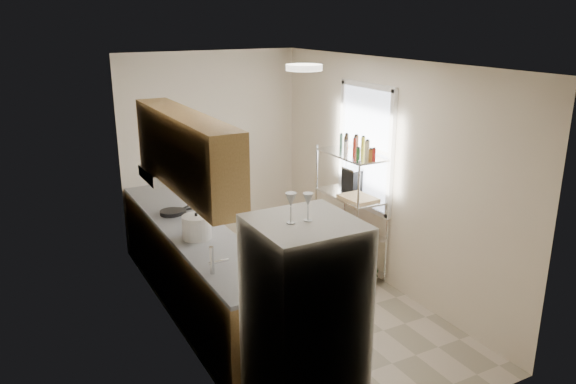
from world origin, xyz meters
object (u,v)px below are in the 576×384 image
Objects in this scene: cutting_board at (358,198)px; espresso_machine at (352,178)px; refrigerator at (304,332)px; frying_pan_large at (171,212)px; rice_cooker at (197,227)px.

espresso_machine is at bearing 65.98° from cutting_board.
refrigerator is 2.70m from cutting_board.
frying_pan_large is at bearing 163.34° from espresso_machine.
cutting_board is (1.95, -0.02, 0.01)m from rice_cooker.
rice_cooker is 0.70× the size of cutting_board.
rice_cooker is at bearing -175.15° from espresso_machine.
refrigerator reaches higher than frying_pan_large.
frying_pan_large is (-0.02, 0.81, -0.10)m from rice_cooker.
rice_cooker reaches higher than cutting_board.
refrigerator is 5.87× the size of rice_cooker.
espresso_machine is (2.11, 0.35, 0.13)m from rice_cooker.
espresso_machine is at bearing 49.02° from refrigerator.
frying_pan_large is 2.19m from espresso_machine.
frying_pan_large is at bearing 92.34° from refrigerator.
rice_cooker is at bearing -92.97° from frying_pan_large.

